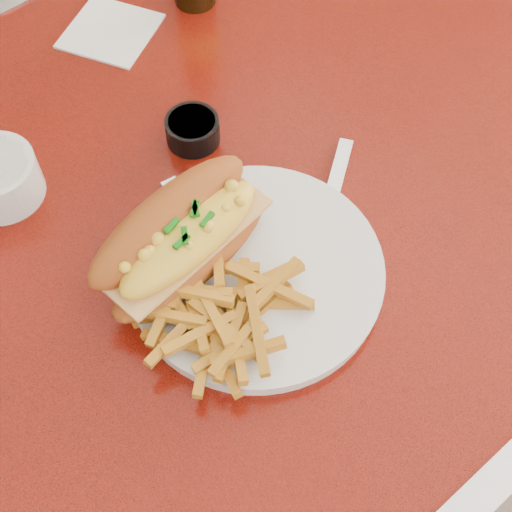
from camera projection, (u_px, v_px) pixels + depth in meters
ground at (214, 434)px, 1.40m from camera, size 8.00×8.00×0.00m
diner_table at (189, 283)px, 0.89m from camera, size 1.23×0.83×0.77m
dinner_plate at (256, 272)px, 0.70m from camera, size 0.30×0.30×0.02m
mac_hoagie at (183, 237)px, 0.66m from camera, size 0.20×0.12×0.09m
fries_pile at (219, 308)px, 0.65m from camera, size 0.16×0.15×0.04m
fork at (199, 225)px, 0.71m from camera, size 0.03×0.14×0.00m
sauce_cup_right at (193, 129)px, 0.78m from camera, size 0.07×0.07×0.03m
knife at (329, 207)px, 0.74m from camera, size 0.19×0.14×0.01m
paper_napkin at (110, 31)px, 0.89m from camera, size 0.14×0.14×0.00m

